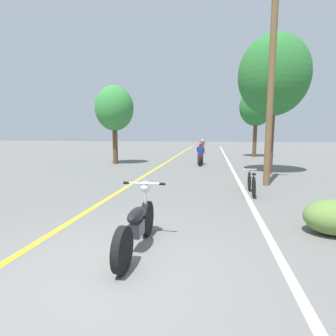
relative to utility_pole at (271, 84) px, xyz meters
name	(u,v)px	position (x,y,z in m)	size (l,w,h in m)	color
ground_plane	(111,268)	(-3.51, -6.99, -3.80)	(120.00, 120.00, 0.00)	#60605E
lane_stripe_center	(162,165)	(-5.21, 5.66, -3.79)	(0.14, 48.00, 0.01)	yellow
lane_stripe_edge	(231,166)	(-0.96, 5.66, -3.79)	(0.14, 48.00, 0.01)	white
utility_pole	(271,84)	(0.00, 0.00, 0.00)	(1.10, 0.24, 7.41)	brown
roadside_tree_right_near	(274,76)	(0.76, 3.33, 0.95)	(3.37, 3.03, 6.71)	#513A23
roadside_tree_right_far	(256,107)	(1.43, 12.75, 0.33)	(2.73, 2.46, 5.74)	#513A23
roadside_tree_left	(114,109)	(-8.36, 5.86, -0.24)	(2.49, 2.24, 5.03)	#513A23
roadside_bush	(333,217)	(0.31, -4.98, -3.45)	(1.10, 0.88, 0.70)	#5B7A38
motorcycle_foreground	(137,224)	(-3.31, -6.29, -3.35)	(0.80, 2.09, 1.10)	black
motorcycle_rider_lead	(200,157)	(-2.83, 6.26, -3.28)	(0.50, 1.99, 1.39)	black
motorcycle_rider_far	(202,148)	(-3.11, 16.17, -3.28)	(0.50, 2.01, 1.39)	black
bicycle_parked	(251,183)	(-0.78, -1.61, -3.44)	(0.44, 1.67, 0.77)	black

